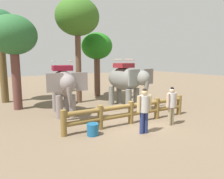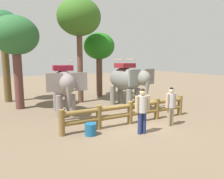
% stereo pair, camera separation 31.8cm
% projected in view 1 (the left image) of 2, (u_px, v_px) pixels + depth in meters
% --- Properties ---
extents(ground_plane, '(60.00, 60.00, 0.00)m').
position_uv_depth(ground_plane, '(132.00, 124.00, 9.60)').
color(ground_plane, '#725F49').
extents(log_fence, '(6.60, 0.56, 1.05)m').
position_uv_depth(log_fence, '(131.00, 111.00, 9.59)').
color(log_fence, brown).
rests_on(log_fence, ground).
extents(elephant_near_left, '(2.05, 3.44, 2.89)m').
position_uv_depth(elephant_near_left, '(63.00, 85.00, 10.87)').
color(elephant_near_left, gray).
rests_on(elephant_near_left, ground).
extents(elephant_center, '(1.97, 3.49, 2.97)m').
position_uv_depth(elephant_center, '(126.00, 80.00, 12.85)').
color(elephant_center, slate).
rests_on(elephant_center, ground).
extents(tourist_woman_in_black, '(0.65, 0.41, 1.84)m').
position_uv_depth(tourist_woman_in_black, '(144.00, 108.00, 8.25)').
color(tourist_woman_in_black, navy).
rests_on(tourist_woman_in_black, ground).
extents(tourist_man_in_blue, '(0.62, 0.34, 1.75)m').
position_uv_depth(tourist_man_in_blue, '(171.00, 103.00, 9.30)').
color(tourist_man_in_blue, gray).
rests_on(tourist_man_in_blue, ground).
extents(tree_far_left, '(2.09, 2.09, 6.18)m').
position_uv_depth(tree_far_left, '(0.00, 29.00, 13.58)').
color(tree_far_left, brown).
rests_on(tree_far_left, ground).
extents(tree_back_center, '(2.87, 2.87, 6.91)m').
position_uv_depth(tree_back_center, '(77.00, 18.00, 13.47)').
color(tree_back_center, brown).
rests_on(tree_back_center, ground).
extents(tree_far_right, '(2.41, 2.41, 4.98)m').
position_uv_depth(tree_far_right, '(97.00, 48.00, 16.05)').
color(tree_far_right, brown).
rests_on(tree_far_right, ground).
extents(tree_deep_back, '(2.63, 2.63, 5.45)m').
position_uv_depth(tree_deep_back, '(13.00, 37.00, 11.74)').
color(tree_deep_back, brown).
rests_on(tree_deep_back, ground).
extents(feed_bucket, '(0.46, 0.46, 0.47)m').
position_uv_depth(feed_bucket, '(93.00, 129.00, 8.15)').
color(feed_bucket, '#19598C').
rests_on(feed_bucket, ground).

